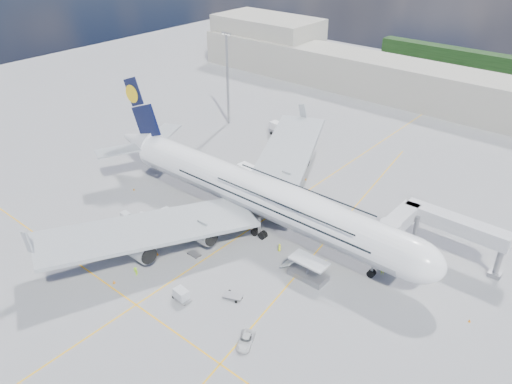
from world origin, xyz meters
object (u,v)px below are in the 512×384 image
Objects in this scene: dolly_row_a at (167,213)px; jet_bridge at (432,225)px; dolly_row_b at (126,216)px; service_van at (246,341)px; crew_wing at (190,232)px; dolly_row_c at (194,254)px; cone_wing_left_outer at (278,145)px; cone_wing_right_outer at (114,282)px; crew_van at (279,247)px; dolly_nose_near at (233,296)px; cone_wing_left_inner at (306,179)px; dolly_nose_far at (181,294)px; light_mast at (228,78)px; catering_truck_inner at (250,175)px; airliner at (259,194)px; crew_nose at (383,270)px; cone_wing_right_inner at (157,254)px; crew_loader at (325,264)px; cargo_loader at (308,271)px; dolly_back at (144,217)px; cone_nose at (470,321)px; cone_tail at (134,189)px; baggage_tug at (171,237)px; crew_tug at (136,271)px; catering_truck_outer at (280,130)px.

jet_bridge is at bearing 28.95° from dolly_row_a.
service_van is (39.51, -9.11, -0.33)m from dolly_row_b.
service_van is 2.24× the size of crew_wing.
cone_wing_left_outer is at bearing 112.30° from dolly_row_c.
crew_van is at bearing 57.70° from cone_wing_right_outer.
dolly_nose_near is 42.16m from cone_wing_left_inner.
dolly_row_b reaches higher than crew_van.
cone_wing_left_outer is (-24.04, 56.29, -0.82)m from dolly_nose_far.
light_mast is 52.52m from dolly_row_a.
cone_wing_left_outer is at bearing 115.60° from catering_truck_inner.
airliner is 26.66m from crew_nose.
cone_wing_right_inner is at bearing -45.53° from dolly_row_a.
crew_loader is 2.39× the size of cone_wing_right_inner.
light_mast is 73.22m from cone_wing_right_outer.
dolly_nose_far is at bearing -124.84° from cargo_loader.
airliner is at bearing -38.15° from catering_truck_inner.
cone_nose is (59.54, 13.69, -0.67)m from dolly_back.
dolly_back reaches higher than service_van.
jet_bridge is at bearing -16.90° from cone_wing_left_inner.
cone_wing_left_inner is at bearing 125.39° from cargo_loader.
crew_wing is at bearing -122.59° from airliner.
dolly_nose_far is 8.18m from dolly_nose_near.
dolly_row_b is 1.88× the size of crew_loader.
catering_truck_inner is at bearing 104.44° from dolly_nose_near.
dolly_nose_far is (-12.16, -17.47, -0.16)m from cargo_loader.
cone_wing_right_outer is at bearing -94.42° from cone_wing_left_inner.
crew_nose reaches higher than cone_tail.
baggage_tug is (8.94, -1.08, -0.14)m from dolly_back.
dolly_row_a is 18.36m from crew_tug.
airliner reaches higher than baggage_tug.
light_mast is at bearing 160.98° from jet_bridge.
dolly_row_a is 0.92× the size of dolly_nose_far.
cone_wing_left_outer is at bearing 157.10° from jet_bridge.
cone_wing_left_outer is (-17.10, 46.88, -0.01)m from dolly_row_c.
dolly_nose_far is at bearing -159.12° from crew_nose.
dolly_row_c is at bearing 71.36° from cone_wing_right_outer.
jet_bridge is at bearing -17.51° from catering_truck_outer.
cone_wing_left_outer reaches higher than dolly_nose_near.
light_mast is at bearing 170.94° from cone_wing_left_outer.
dolly_back reaches higher than dolly_row_c.
catering_truck_inner reaches higher than crew_loader.
catering_truck_outer is 60.59m from crew_nose.
airliner is 23.45× the size of dolly_nose_far.
crew_loader is at bearing -33.36° from light_mast.
dolly_row_b is 50.38m from crew_nose.
jet_bridge is at bearing 47.40° from cone_wing_right_outer.
light_mast is at bearing 145.80° from catering_truck_inner.
cone_wing_right_inner is (-5.14, -4.22, 0.01)m from dolly_row_c.
service_van is 8.14× the size of cone_nose.
light_mast is 64.70m from cone_wing_right_inner.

